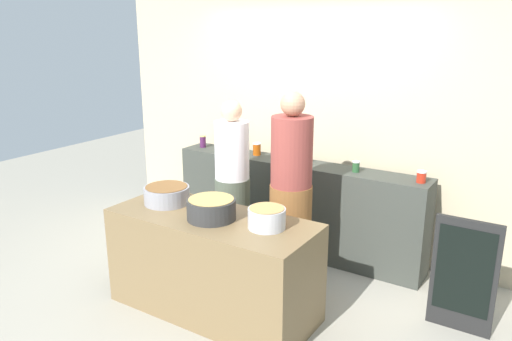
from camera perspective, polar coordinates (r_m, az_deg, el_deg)
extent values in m
plane|color=gray|center=(4.55, -2.44, -13.86)|extent=(12.00, 12.00, 0.00)
cube|color=tan|center=(5.25, 6.54, 7.56)|extent=(4.80, 0.12, 3.00)
cube|color=#373A34|center=(5.20, 4.46, -4.11)|extent=(2.70, 0.36, 0.96)
cube|color=brown|center=(4.14, -4.93, -10.61)|extent=(1.70, 0.70, 0.83)
cylinder|color=#481C45|center=(5.68, -6.08, 3.27)|extent=(0.07, 0.07, 0.12)
cylinder|color=#D6C666|center=(5.66, -6.10, 3.93)|extent=(0.07, 0.07, 0.01)
cylinder|color=olive|center=(5.48, -3.18, 2.78)|extent=(0.07, 0.07, 0.11)
cylinder|color=silver|center=(5.46, -3.19, 3.40)|extent=(0.07, 0.07, 0.01)
cylinder|color=#4F235D|center=(5.45, -2.16, 2.65)|extent=(0.07, 0.07, 0.09)
cylinder|color=black|center=(5.44, -2.16, 3.20)|extent=(0.07, 0.07, 0.01)
cylinder|color=#9B400C|center=(5.30, 0.10, 2.41)|extent=(0.08, 0.08, 0.12)
cylinder|color=silver|center=(5.29, 0.10, 3.11)|extent=(0.09, 0.09, 0.01)
cylinder|color=olive|center=(5.01, 3.83, 1.51)|extent=(0.07, 0.07, 0.11)
cylinder|color=#D6C666|center=(4.99, 3.84, 2.22)|extent=(0.07, 0.07, 0.01)
cylinder|color=#B03610|center=(4.98, 5.28, 1.40)|extent=(0.08, 0.08, 0.12)
cylinder|color=black|center=(4.96, 5.30, 2.12)|extent=(0.08, 0.08, 0.01)
cylinder|color=#27502C|center=(4.78, 11.32, 0.38)|extent=(0.07, 0.07, 0.09)
cylinder|color=silver|center=(4.77, 11.35, 0.99)|extent=(0.07, 0.07, 0.01)
cylinder|color=#B42615|center=(4.60, 18.33, -0.75)|extent=(0.08, 0.08, 0.09)
cylinder|color=silver|center=(4.59, 18.39, -0.12)|extent=(0.09, 0.09, 0.01)
cylinder|color=gray|center=(4.30, -10.13, -2.76)|extent=(0.38, 0.38, 0.14)
cylinder|color=brown|center=(4.28, -10.18, -1.80)|extent=(0.35, 0.35, 0.00)
cylinder|color=#2D2D2D|center=(3.91, -5.11, -4.41)|extent=(0.38, 0.38, 0.16)
cylinder|color=#AB8C4E|center=(3.88, -5.14, -3.25)|extent=(0.35, 0.35, 0.00)
cylinder|color=#B7B7BC|center=(3.73, 1.24, -5.45)|extent=(0.28, 0.28, 0.15)
cylinder|color=#B0834D|center=(3.70, 1.24, -4.30)|extent=(0.26, 0.26, 0.00)
cylinder|color=#4C5647|center=(4.89, -2.65, -5.86)|extent=(0.34, 0.34, 0.89)
cylinder|color=white|center=(4.67, -2.76, 2.32)|extent=(0.32, 0.32, 0.54)
sphere|color=#D8A884|center=(4.59, -2.82, 6.81)|extent=(0.20, 0.20, 0.20)
cylinder|color=brown|center=(4.45, 3.90, -7.66)|extent=(0.37, 0.37, 0.97)
cylinder|color=brown|center=(4.19, 4.10, 2.16)|extent=(0.35, 0.35, 0.59)
sphere|color=tan|center=(4.11, 4.22, 7.57)|extent=(0.20, 0.20, 0.20)
cube|color=black|center=(4.17, 22.59, -11.06)|extent=(0.48, 0.04, 0.91)
cube|color=black|center=(4.13, 22.60, -10.61)|extent=(0.41, 0.01, 0.69)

